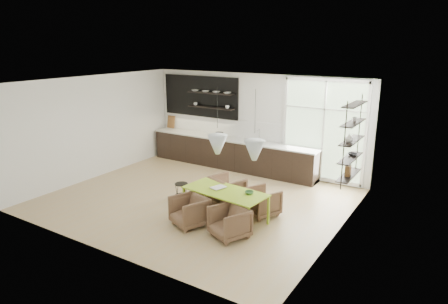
# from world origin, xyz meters

# --- Properties ---
(room) EXTENTS (7.02, 6.01, 2.91)m
(room) POSITION_xyz_m (0.58, 1.10, 1.46)
(room) COLOR tan
(room) RESTS_ON ground
(kitchen_run) EXTENTS (5.54, 0.69, 2.75)m
(kitchen_run) POSITION_xyz_m (-0.69, 2.69, 0.60)
(kitchen_run) COLOR black
(kitchen_run) RESTS_ON ground
(right_shelving) EXTENTS (0.26, 1.22, 1.90)m
(right_shelving) POSITION_xyz_m (3.36, 1.17, 1.65)
(right_shelving) COLOR black
(right_shelving) RESTS_ON ground
(dining_table) EXTENTS (1.92, 1.02, 0.67)m
(dining_table) POSITION_xyz_m (1.21, -0.61, 0.63)
(dining_table) COLOR #9CC626
(dining_table) RESTS_ON ground
(armchair_back_left) EXTENTS (0.95, 0.97, 0.70)m
(armchair_back_left) POSITION_xyz_m (0.78, 0.12, 0.35)
(armchair_back_left) COLOR brown
(armchair_back_left) RESTS_ON ground
(armchair_back_right) EXTENTS (0.90, 0.91, 0.62)m
(armchair_back_right) POSITION_xyz_m (1.78, 0.06, 0.31)
(armchair_back_right) COLOR brown
(armchair_back_right) RESTS_ON ground
(armchair_front_left) EXTENTS (0.91, 0.92, 0.64)m
(armchair_front_left) POSITION_xyz_m (0.72, -1.25, 0.32)
(armchair_front_left) COLOR brown
(armchair_front_left) RESTS_ON ground
(armchair_front_right) EXTENTS (0.90, 0.91, 0.63)m
(armchair_front_right) POSITION_xyz_m (1.71, -1.25, 0.32)
(armchair_front_right) COLOR brown
(armchair_front_right) RESTS_ON ground
(wire_stool) EXTENTS (0.34, 0.34, 0.43)m
(wire_stool) POSITION_xyz_m (-0.29, -0.23, 0.28)
(wire_stool) COLOR black
(wire_stool) RESTS_ON ground
(table_book) EXTENTS (0.32, 0.37, 0.03)m
(table_book) POSITION_xyz_m (0.89, -0.51, 0.69)
(table_book) COLOR white
(table_book) RESTS_ON dining_table
(table_bowl) EXTENTS (0.21, 0.21, 0.06)m
(table_bowl) POSITION_xyz_m (1.74, -0.49, 0.70)
(table_bowl) COLOR #3F703F
(table_bowl) RESTS_ON dining_table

